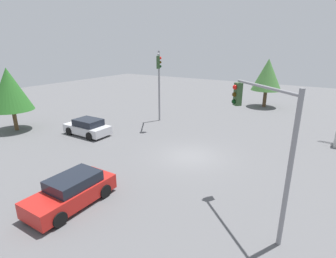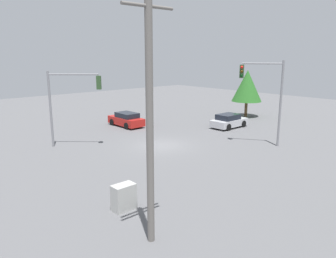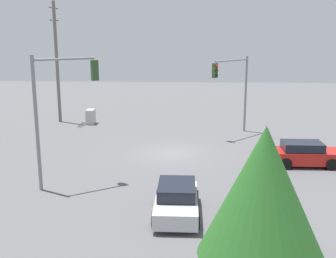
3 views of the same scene
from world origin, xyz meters
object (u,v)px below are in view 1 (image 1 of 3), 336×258
(sedan_silver, at_px, (88,127))
(sedan_red, at_px, (72,191))
(traffic_signal_cross, at_px, (159,76))
(traffic_signal_main, at_px, (265,129))

(sedan_silver, height_order, sedan_red, sedan_red)
(traffic_signal_cross, bearing_deg, traffic_signal_main, 16.87)
(sedan_silver, relative_size, sedan_red, 0.94)
(sedan_silver, bearing_deg, sedan_red, -135.34)
(traffic_signal_main, distance_m, traffic_signal_cross, 15.37)
(sedan_silver, bearing_deg, traffic_signal_cross, -28.97)
(sedan_red, distance_m, traffic_signal_main, 9.11)
(traffic_signal_main, bearing_deg, sedan_silver, 28.20)
(sedan_silver, height_order, traffic_signal_main, traffic_signal_main)
(sedan_red, relative_size, traffic_signal_cross, 0.62)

